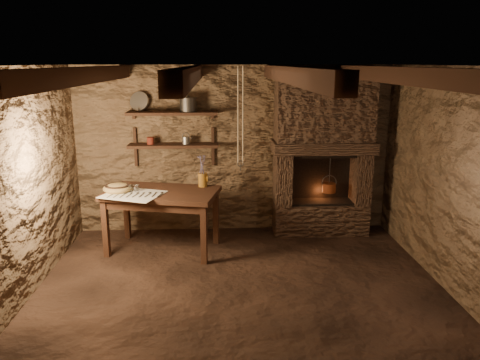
{
  "coord_description": "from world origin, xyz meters",
  "views": [
    {
      "loc": [
        -0.25,
        -4.66,
        2.43
      ],
      "look_at": [
        0.04,
        0.9,
        1.03
      ],
      "focal_mm": 35.0,
      "sensor_mm": 36.0,
      "label": 1
    }
  ],
  "objects_px": {
    "work_table": "(163,218)",
    "wooden_bowl": "(118,188)",
    "red_pot": "(329,187)",
    "stoneware_jug": "(203,173)",
    "iron_stockpot": "(188,105)"
  },
  "relations": [
    {
      "from": "work_table",
      "to": "stoneware_jug",
      "type": "xyz_separation_m",
      "value": [
        0.53,
        0.2,
        0.56
      ]
    },
    {
      "from": "wooden_bowl",
      "to": "stoneware_jug",
      "type": "bearing_deg",
      "value": 10.54
    },
    {
      "from": "work_table",
      "to": "wooden_bowl",
      "type": "xyz_separation_m",
      "value": [
        -0.56,
        -0.01,
        0.42
      ]
    },
    {
      "from": "work_table",
      "to": "stoneware_jug",
      "type": "relative_size",
      "value": 3.72
    },
    {
      "from": "work_table",
      "to": "wooden_bowl",
      "type": "relative_size",
      "value": 4.27
    },
    {
      "from": "stoneware_jug",
      "to": "wooden_bowl",
      "type": "height_order",
      "value": "stoneware_jug"
    },
    {
      "from": "red_pot",
      "to": "stoneware_jug",
      "type": "bearing_deg",
      "value": -170.06
    },
    {
      "from": "iron_stockpot",
      "to": "red_pot",
      "type": "xyz_separation_m",
      "value": [
        1.98,
        -0.12,
        -1.16
      ]
    },
    {
      "from": "work_table",
      "to": "wooden_bowl",
      "type": "distance_m",
      "value": 0.7
    },
    {
      "from": "work_table",
      "to": "iron_stockpot",
      "type": "distance_m",
      "value": 1.59
    },
    {
      "from": "wooden_bowl",
      "to": "iron_stockpot",
      "type": "xyz_separation_m",
      "value": [
        0.9,
        0.64,
        1.0
      ]
    },
    {
      "from": "wooden_bowl",
      "to": "work_table",
      "type": "bearing_deg",
      "value": 0.6
    },
    {
      "from": "work_table",
      "to": "red_pot",
      "type": "xyz_separation_m",
      "value": [
        2.32,
        0.51,
        0.26
      ]
    },
    {
      "from": "red_pot",
      "to": "work_table",
      "type": "bearing_deg",
      "value": -167.6
    },
    {
      "from": "wooden_bowl",
      "to": "red_pot",
      "type": "xyz_separation_m",
      "value": [
        2.88,
        0.52,
        -0.16
      ]
    }
  ]
}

